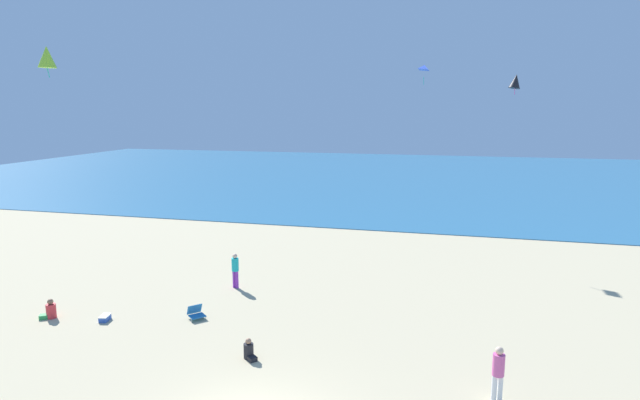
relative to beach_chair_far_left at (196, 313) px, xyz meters
name	(u,v)px	position (x,y,z in m)	size (l,w,h in m)	color
ground_plane	(332,300)	(4.87, 3.36, -0.24)	(120.00, 120.00, 0.00)	#C6B58C
ocean_water	(412,176)	(4.87, 47.00, -0.21)	(120.00, 60.00, 0.05)	teal
beach_chair_far_left	(196,313)	(0.00, 0.00, 0.00)	(0.86, 0.86, 0.55)	#2370B2
cooler_box	(105,318)	(-3.42, -1.11, -0.13)	(0.42, 0.58, 0.22)	#2D56B7
person_0	(235,268)	(0.08, 3.82, 0.72)	(0.43, 0.43, 1.66)	purple
person_1	(498,371)	(11.30, -3.48, 0.75)	(0.46, 0.46, 1.72)	white
person_2	(249,351)	(3.37, -2.69, 0.02)	(0.62, 0.59, 0.71)	black
person_4	(50,311)	(-5.73, -1.42, 0.06)	(0.72, 0.61, 0.80)	red
kite_black	(515,81)	(13.46, 18.86, 9.83)	(1.13, 1.08, 1.35)	black
kite_blue	(425,68)	(7.82, 15.53, 10.57)	(0.96, 1.04, 1.24)	blue
kite_lime	(47,57)	(-7.20, 1.31, 10.28)	(1.08, 1.08, 1.33)	#99DB33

